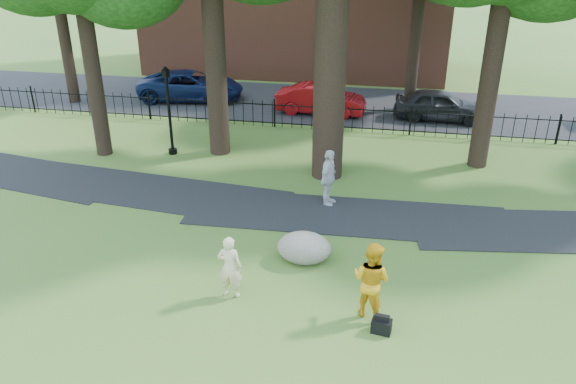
% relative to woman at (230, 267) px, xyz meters
% --- Properties ---
extents(ground, '(120.00, 120.00, 0.00)m').
position_rel_woman_xyz_m(ground, '(1.39, 0.80, -0.82)').
color(ground, '#375B20').
rests_on(ground, ground).
extents(footpath, '(36.07, 3.85, 0.03)m').
position_rel_woman_xyz_m(footpath, '(2.39, 4.70, -0.82)').
color(footpath, black).
rests_on(footpath, ground).
extents(street, '(80.00, 7.00, 0.02)m').
position_rel_woman_xyz_m(street, '(1.39, 16.80, -0.82)').
color(street, black).
rests_on(street, ground).
extents(iron_fence, '(44.00, 0.04, 1.20)m').
position_rel_woman_xyz_m(iron_fence, '(1.39, 12.80, -0.22)').
color(iron_fence, black).
rests_on(iron_fence, ground).
extents(woman, '(0.61, 0.41, 1.65)m').
position_rel_woman_xyz_m(woman, '(0.00, 0.00, 0.00)').
color(woman, beige).
rests_on(woman, ground).
extents(man, '(1.15, 1.07, 1.91)m').
position_rel_woman_xyz_m(man, '(3.38, -0.12, 0.13)').
color(man, orange).
rests_on(man, ground).
extents(pedestrian, '(0.71, 1.18, 1.88)m').
position_rel_woman_xyz_m(pedestrian, '(1.72, 5.43, 0.12)').
color(pedestrian, '#B9B9BE').
rests_on(pedestrian, ground).
extents(boulder, '(1.57, 1.25, 0.86)m').
position_rel_woman_xyz_m(boulder, '(1.50, 1.95, -0.39)').
color(boulder, '#655F54').
rests_on(boulder, ground).
extents(lamppost, '(0.35, 0.35, 3.51)m').
position_rel_woman_xyz_m(lamppost, '(-4.92, 8.79, 0.90)').
color(lamppost, black).
rests_on(lamppost, ground).
extents(backpack, '(0.48, 0.34, 0.33)m').
position_rel_woman_xyz_m(backpack, '(3.68, -0.72, -0.66)').
color(backpack, black).
rests_on(backpack, ground).
extents(red_bag, '(0.43, 0.34, 0.26)m').
position_rel_woman_xyz_m(red_bag, '(1.78, 2.32, -0.70)').
color(red_bag, maroon).
rests_on(red_bag, ground).
extents(red_sedan, '(4.34, 1.71, 1.41)m').
position_rel_woman_xyz_m(red_sedan, '(0.17, 15.17, -0.12)').
color(red_sedan, maroon).
rests_on(red_sedan, ground).
extents(navy_van, '(5.66, 3.18, 1.49)m').
position_rel_woman_xyz_m(navy_van, '(-6.80, 16.30, -0.08)').
color(navy_van, '#0B1638').
rests_on(navy_van, ground).
extents(grey_car, '(4.28, 1.85, 1.44)m').
position_rel_woman_xyz_m(grey_car, '(5.76, 15.20, -0.11)').
color(grey_car, black).
rests_on(grey_car, ground).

